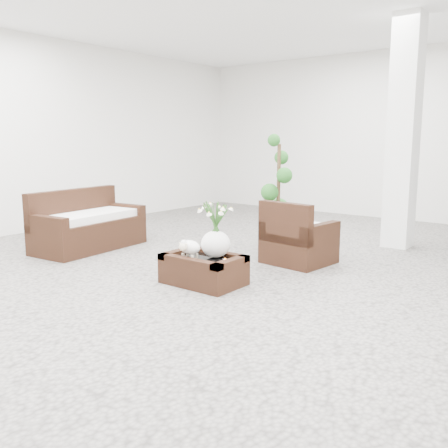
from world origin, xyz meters
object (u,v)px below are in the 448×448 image
Objects in this scene: coffee_table at (204,271)px; topiary at (278,193)px; armchair at (299,232)px; loveseat at (89,220)px.

topiary is (-0.38, 2.23, 0.70)m from coffee_table.
loveseat reaches higher than armchair.
topiary is at bearing 99.69° from coffee_table.
coffee_table is at bearing 82.65° from armchair.
coffee_table is 2.37m from topiary.
loveseat is 2.94m from topiary.
armchair is at bearing -73.58° from loveseat.
topiary reaches higher than coffee_table.
loveseat is at bearing 28.19° from armchair.
coffee_table is at bearing -80.31° from topiary.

